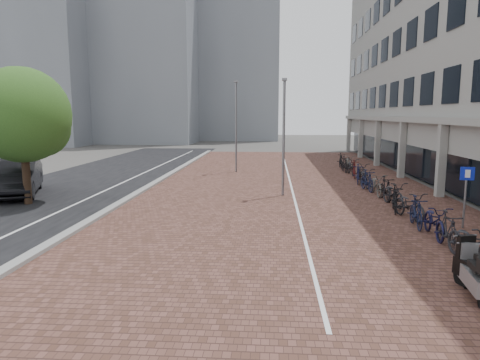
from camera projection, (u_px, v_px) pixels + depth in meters
name	position (u px, v px, depth m)	size (l,w,h in m)	color
ground	(222.00, 270.00, 10.47)	(140.00, 140.00, 0.00)	#474442
plaza_brick	(288.00, 188.00, 22.15)	(14.50, 42.00, 0.04)	brown
street_asphalt	(80.00, 185.00, 22.96)	(8.00, 50.00, 0.03)	black
curb	(152.00, 185.00, 22.66)	(0.35, 42.00, 0.14)	gray
lane_line	(117.00, 185.00, 22.81)	(0.12, 44.00, 0.00)	white
parking_line	(291.00, 187.00, 22.13)	(0.10, 30.00, 0.00)	white
bg_towers	(157.00, 37.00, 57.66)	(33.00, 23.00, 32.00)	gray
car_dark	(16.00, 177.00, 20.02)	(1.81, 5.18, 1.71)	black
scooter_front	(476.00, 275.00, 8.73)	(0.48, 1.53, 1.05)	#A2A2A7
parking_sign	(466.00, 189.00, 14.04)	(0.43, 0.12, 2.06)	slate
lamp_near	(284.00, 139.00, 19.57)	(0.12, 0.12, 5.27)	gray
lamp_far	(236.00, 128.00, 27.65)	(0.12, 0.12, 5.79)	gray
street_tree	(26.00, 118.00, 17.69)	(3.89, 3.89, 5.66)	#382619
bike_row	(375.00, 183.00, 20.44)	(1.26, 21.46, 1.05)	#222328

